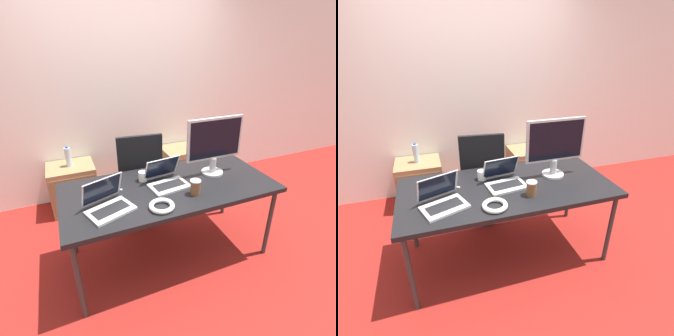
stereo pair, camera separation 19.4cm
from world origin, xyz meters
TOP-DOWN VIEW (x-y plane):
  - ground_plane at (0.00, 0.00)m, footprint 14.00×14.00m
  - wall_back at (0.00, 1.44)m, footprint 10.00×0.05m
  - desk at (0.00, 0.00)m, footprint 1.81×0.84m
  - office_chair at (-0.09, 0.66)m, footprint 0.56×0.58m
  - cabinet_left at (-0.76, 1.18)m, footprint 0.53×0.45m
  - cabinet_right at (0.68, 1.18)m, footprint 0.53×0.45m
  - water_bottle at (-0.76, 1.18)m, footprint 0.07×0.07m
  - laptop_left at (-0.02, 0.04)m, footprint 0.35×0.34m
  - laptop_right at (-0.55, -0.13)m, footprint 0.38×0.38m
  - monitor at (0.46, 0.06)m, footprint 0.54×0.20m
  - coffee_cup_white at (-0.18, 0.18)m, footprint 0.08×0.08m
  - coffee_cup_brown at (0.13, -0.20)m, footprint 0.09×0.09m
  - cable_coil at (-0.19, -0.28)m, footprint 0.19×0.19m
  - scissors at (-0.48, 0.13)m, footprint 0.16×0.11m

SIDE VIEW (x-z plane):
  - ground_plane at x=0.00m, z-range 0.00..0.00m
  - cabinet_left at x=-0.76m, z-range 0.00..0.56m
  - cabinet_right at x=0.68m, z-range 0.00..0.56m
  - office_chair at x=-0.09m, z-range -0.14..0.93m
  - water_bottle at x=-0.76m, z-range 0.55..0.79m
  - desk at x=0.00m, z-range 0.33..1.07m
  - scissors at x=-0.48m, z-range 0.75..0.76m
  - cable_coil at x=-0.19m, z-range 0.75..0.78m
  - coffee_cup_white at x=-0.18m, z-range 0.75..0.84m
  - laptop_left at x=-0.02m, z-range 0.68..0.90m
  - laptop_right at x=-0.55m, z-range 0.68..0.91m
  - coffee_cup_brown at x=0.13m, z-range 0.75..0.87m
  - monitor at x=0.46m, z-range 0.77..1.30m
  - wall_back at x=0.00m, z-range 0.00..2.60m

